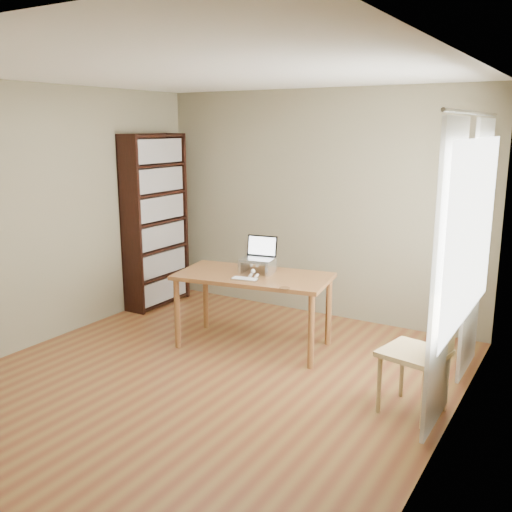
{
  "coord_description": "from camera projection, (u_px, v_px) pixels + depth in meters",
  "views": [
    {
      "loc": [
        2.77,
        -3.72,
        2.18
      ],
      "look_at": [
        -0.03,
        0.93,
        0.95
      ],
      "focal_mm": 40.0,
      "sensor_mm": 36.0,
      "label": 1
    }
  ],
  "objects": [
    {
      "name": "room",
      "position": [
        205.0,
        236.0,
        4.69
      ],
      "size": [
        4.04,
        4.54,
        2.64
      ],
      "color": "brown",
      "rests_on": "ground"
    },
    {
      "name": "bookshelf",
      "position": [
        156.0,
        221.0,
        6.96
      ],
      "size": [
        0.3,
        0.9,
        2.1
      ],
      "color": "black",
      "rests_on": "ground"
    },
    {
      "name": "curtains",
      "position": [
        462.0,
        260.0,
        4.42
      ],
      "size": [
        0.03,
        1.9,
        2.25
      ],
      "color": "white",
      "rests_on": "ground"
    },
    {
      "name": "desk",
      "position": [
        253.0,
        283.0,
        5.66
      ],
      "size": [
        1.61,
        0.99,
        0.75
      ],
      "rotation": [
        0.0,
        0.0,
        0.16
      ],
      "color": "brown",
      "rests_on": "ground"
    },
    {
      "name": "laptop_stand",
      "position": [
        257.0,
        265.0,
        5.69
      ],
      "size": [
        0.32,
        0.25,
        0.13
      ],
      "rotation": [
        0.0,
        0.0,
        0.16
      ],
      "color": "silver",
      "rests_on": "desk"
    },
    {
      "name": "laptop",
      "position": [
        260.0,
        253.0,
        5.72
      ],
      "size": [
        0.35,
        0.31,
        0.22
      ],
      "rotation": [
        0.0,
        0.0,
        0.16
      ],
      "color": "silver",
      "rests_on": "laptop_stand"
    },
    {
      "name": "keyboard",
      "position": [
        245.0,
        279.0,
        5.44
      ],
      "size": [
        0.27,
        0.15,
        0.02
      ],
      "rotation": [
        0.0,
        0.0,
        0.18
      ],
      "color": "silver",
      "rests_on": "desk"
    },
    {
      "name": "coaster",
      "position": [
        285.0,
        288.0,
        5.16
      ],
      "size": [
        0.1,
        0.1,
        0.01
      ],
      "primitive_type": "cylinder",
      "color": "brown",
      "rests_on": "desk"
    },
    {
      "name": "cat",
      "position": [
        260.0,
        266.0,
        5.72
      ],
      "size": [
        0.23,
        0.47,
        0.14
      ],
      "rotation": [
        0.0,
        0.0,
        0.32
      ],
      "color": "#474138",
      "rests_on": "desk"
    },
    {
      "name": "chair",
      "position": [
        426.0,
        346.0,
        4.3
      ],
      "size": [
        0.53,
        0.53,
        1.03
      ],
      "rotation": [
        0.0,
        0.0,
        -0.19
      ],
      "color": "tan",
      "rests_on": "ground"
    }
  ]
}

